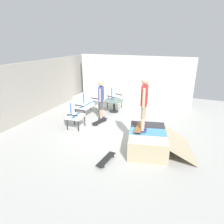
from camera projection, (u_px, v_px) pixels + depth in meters
ground_plane at (115, 134)px, 7.31m from camera, size 12.00×12.00×0.10m
back_wall_cinderblock at (28, 91)px, 8.32m from camera, size 9.00×0.20×2.39m
house_facade at (133, 80)px, 10.32m from camera, size 0.23×6.00×2.49m
skate_ramp at (148, 141)px, 6.12m from camera, size 2.01×2.25×0.60m
patio_bench at (85, 102)px, 8.82m from camera, size 1.29×0.66×1.02m
patio_chair_near_house at (113, 96)px, 9.83m from camera, size 0.77×0.72×1.02m
patio_chair_by_wall at (73, 113)px, 7.52m from camera, size 0.66×0.60×1.02m
patio_table at (114, 104)px, 9.29m from camera, size 0.90×0.90×0.57m
person_watching at (101, 97)px, 8.26m from camera, size 0.47×0.29×1.66m
person_skater at (144, 101)px, 5.74m from camera, size 0.48×0.28×1.67m
skateboard_by_bench at (100, 121)px, 8.12m from camera, size 0.82×0.39×0.10m
skateboard_spare at (106, 159)px, 5.54m from camera, size 0.82×0.27×0.10m
skateboard_on_ramp at (139, 127)px, 6.11m from camera, size 0.82×0.28×0.10m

